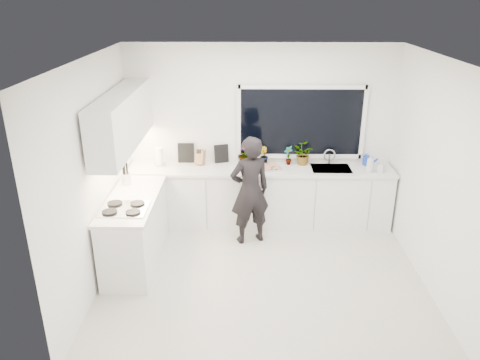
{
  "coord_description": "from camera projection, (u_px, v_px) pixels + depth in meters",
  "views": [
    {
      "loc": [
        -0.21,
        -5.08,
        3.38
      ],
      "look_at": [
        -0.29,
        0.4,
        1.15
      ],
      "focal_mm": 35.0,
      "sensor_mm": 36.0,
      "label": 1
    }
  ],
  "objects": [
    {
      "name": "upper_cabinets",
      "position": [
        123.0,
        120.0,
        5.95
      ],
      "size": [
        0.34,
        2.1,
        0.7
      ],
      "primitive_type": "cube",
      "color": "white",
      "rests_on": "wall_left"
    },
    {
      "name": "countertop_back",
      "position": [
        261.0,
        169.0,
        6.97
      ],
      "size": [
        3.94,
        0.62,
        0.04
      ],
      "primitive_type": "cube",
      "color": "silver",
      "rests_on": "base_cabinets_back"
    },
    {
      "name": "pizza_tray",
      "position": [
        263.0,
        168.0,
        6.93
      ],
      "size": [
        0.58,
        0.49,
        0.03
      ],
      "primitive_type": "cube",
      "rotation": [
        0.0,
        0.0,
        0.27
      ],
      "color": "#BABABF",
      "rests_on": "countertop_back"
    },
    {
      "name": "base_cabinets_left",
      "position": [
        135.0,
        231.0,
        6.15
      ],
      "size": [
        0.58,
        1.6,
        0.88
      ],
      "primitive_type": "cube",
      "color": "white",
      "rests_on": "floor"
    },
    {
      "name": "utensil_crock",
      "position": [
        126.0,
        179.0,
        6.36
      ],
      "size": [
        0.13,
        0.13,
        0.16
      ],
      "primitive_type": "cylinder",
      "rotation": [
        0.0,
        0.0,
        -0.01
      ],
      "color": "silver",
      "rests_on": "countertop_left"
    },
    {
      "name": "faucet",
      "position": [
        329.0,
        157.0,
        7.1
      ],
      "size": [
        0.03,
        0.03,
        0.22
      ],
      "primitive_type": "cylinder",
      "color": "silver",
      "rests_on": "countertop_back"
    },
    {
      "name": "pizza",
      "position": [
        263.0,
        167.0,
        6.93
      ],
      "size": [
        0.52,
        0.43,
        0.01
      ],
      "primitive_type": "cube",
      "rotation": [
        0.0,
        0.0,
        0.27
      ],
      "color": "#B43318",
      "rests_on": "pizza_tray"
    },
    {
      "name": "person",
      "position": [
        250.0,
        191.0,
        6.51
      ],
      "size": [
        0.67,
        0.55,
        1.57
      ],
      "primitive_type": "imported",
      "rotation": [
        0.0,
        0.0,
        3.5
      ],
      "color": "black",
      "rests_on": "floor"
    },
    {
      "name": "paper_towel_roll",
      "position": [
        160.0,
        157.0,
        7.03
      ],
      "size": [
        0.15,
        0.15,
        0.26
      ],
      "primitive_type": "cylinder",
      "rotation": [
        0.0,
        0.0,
        -0.43
      ],
      "color": "white",
      "rests_on": "countertop_back"
    },
    {
      "name": "wall_right",
      "position": [
        437.0,
        178.0,
        5.44
      ],
      "size": [
        0.02,
        3.5,
        2.7
      ],
      "primitive_type": "cube",
      "color": "white",
      "rests_on": "ground"
    },
    {
      "name": "floor",
      "position": [
        262.0,
        276.0,
        5.98
      ],
      "size": [
        4.0,
        3.5,
        0.02
      ],
      "primitive_type": "cube",
      "color": "beige",
      "rests_on": "ground"
    },
    {
      "name": "knife_block",
      "position": [
        200.0,
        158.0,
        7.07
      ],
      "size": [
        0.16,
        0.14,
        0.22
      ],
      "primitive_type": "cube",
      "rotation": [
        0.0,
        0.0,
        -0.39
      ],
      "color": "olive",
      "rests_on": "countertop_back"
    },
    {
      "name": "herb_plants",
      "position": [
        283.0,
        154.0,
        7.05
      ],
      "size": [
        1.17,
        0.38,
        0.33
      ],
      "color": "#26662D",
      "rests_on": "countertop_back"
    },
    {
      "name": "watering_can",
      "position": [
        367.0,
        161.0,
        7.07
      ],
      "size": [
        0.18,
        0.18,
        0.13
      ],
      "primitive_type": "cylinder",
      "rotation": [
        0.0,
        0.0,
        -0.33
      ],
      "color": "#1235AC",
      "rests_on": "countertop_back"
    },
    {
      "name": "window",
      "position": [
        301.0,
        122.0,
        6.98
      ],
      "size": [
        1.8,
        0.02,
        1.0
      ],
      "primitive_type": "cube",
      "color": "black",
      "rests_on": "wall_back"
    },
    {
      "name": "ceiling",
      "position": [
        267.0,
        58.0,
        4.95
      ],
      "size": [
        4.0,
        3.5,
        0.02
      ],
      "primitive_type": "cube",
      "color": "white",
      "rests_on": "wall_back"
    },
    {
      "name": "countertop_left",
      "position": [
        132.0,
        199.0,
        5.98
      ],
      "size": [
        0.62,
        1.6,
        0.04
      ],
      "primitive_type": "cube",
      "color": "silver",
      "rests_on": "base_cabinets_left"
    },
    {
      "name": "wall_back",
      "position": [
        260.0,
        134.0,
        7.09
      ],
      "size": [
        4.0,
        0.02,
        2.7
      ],
      "primitive_type": "cube",
      "color": "white",
      "rests_on": "ground"
    },
    {
      "name": "picture_frame_large",
      "position": [
        221.0,
        154.0,
        7.15
      ],
      "size": [
        0.22,
        0.08,
        0.28
      ],
      "primitive_type": "cube",
      "rotation": [
        0.0,
        0.0,
        0.3
      ],
      "color": "black",
      "rests_on": "countertop_back"
    },
    {
      "name": "soap_bottles",
      "position": [
        373.0,
        164.0,
        6.76
      ],
      "size": [
        0.3,
        0.15,
        0.28
      ],
      "color": "#D8BF66",
      "rests_on": "countertop_back"
    },
    {
      "name": "base_cabinets_back",
      "position": [
        260.0,
        197.0,
        7.15
      ],
      "size": [
        3.92,
        0.58,
        0.88
      ],
      "primitive_type": "cube",
      "color": "white",
      "rests_on": "floor"
    },
    {
      "name": "stovetop",
      "position": [
        124.0,
        208.0,
        5.64
      ],
      "size": [
        0.56,
        0.48,
        0.03
      ],
      "primitive_type": "cube",
      "color": "black",
      "rests_on": "countertop_left"
    },
    {
      "name": "wall_left",
      "position": [
        93.0,
        176.0,
        5.49
      ],
      "size": [
        0.02,
        3.5,
        2.7
      ],
      "primitive_type": "cube",
      "color": "white",
      "rests_on": "ground"
    },
    {
      "name": "sink",
      "position": [
        331.0,
        171.0,
        6.97
      ],
      "size": [
        0.58,
        0.42,
        0.14
      ],
      "primitive_type": "cube",
      "color": "silver",
      "rests_on": "countertop_back"
    },
    {
      "name": "picture_frame_small",
      "position": [
        186.0,
        153.0,
        7.15
      ],
      "size": [
        0.25,
        0.02,
        0.3
      ],
      "primitive_type": "cube",
      "rotation": [
        0.0,
        0.0,
        0.0
      ],
      "color": "black",
      "rests_on": "countertop_back"
    }
  ]
}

